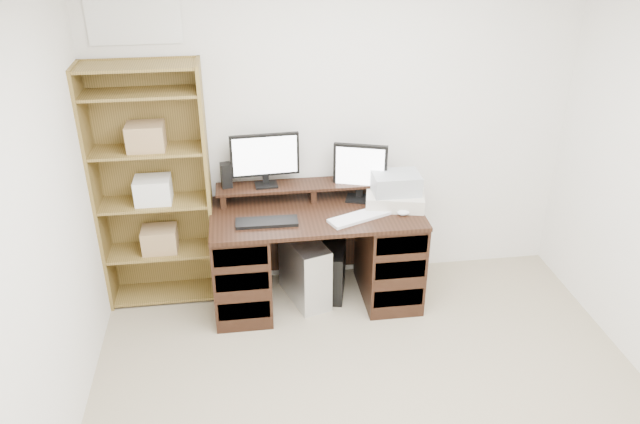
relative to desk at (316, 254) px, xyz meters
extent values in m
cube|color=white|center=(0.22, 0.37, 0.86)|extent=(3.50, 0.02, 2.50)
cube|color=white|center=(-1.13, 0.35, 1.69)|extent=(0.60, 0.01, 0.40)
cube|color=black|center=(0.00, -0.01, 0.35)|extent=(1.50, 0.70, 0.03)
cube|color=black|center=(-0.55, -0.01, -0.03)|extent=(0.40, 0.66, 0.72)
cube|color=black|center=(0.55, -0.01, -0.03)|extent=(0.40, 0.66, 0.72)
cube|color=black|center=(0.00, 0.32, 0.01)|extent=(1.48, 0.02, 0.65)
cube|color=black|center=(-0.55, -0.34, -0.21)|extent=(0.36, 0.01, 0.14)
cube|color=black|center=(-0.55, -0.34, 0.03)|extent=(0.36, 0.01, 0.14)
cube|color=black|center=(-0.55, -0.34, 0.23)|extent=(0.36, 0.01, 0.14)
cube|color=black|center=(0.55, -0.34, -0.21)|extent=(0.36, 0.01, 0.14)
cube|color=black|center=(0.55, -0.34, 0.03)|extent=(0.36, 0.01, 0.14)
cube|color=black|center=(0.55, -0.34, 0.23)|extent=(0.36, 0.01, 0.14)
cube|color=black|center=(-0.65, 0.21, 0.41)|extent=(0.04, 0.20, 0.10)
cube|color=black|center=(0.00, 0.21, 0.41)|extent=(0.04, 0.20, 0.10)
cube|color=black|center=(0.65, 0.21, 0.41)|extent=(0.04, 0.20, 0.10)
cube|color=black|center=(0.00, 0.21, 0.47)|extent=(1.40, 0.22, 0.02)
cube|color=black|center=(-0.33, 0.21, 0.49)|extent=(0.17, 0.13, 0.01)
cube|color=black|center=(-0.34, 0.23, 0.54)|extent=(0.05, 0.03, 0.09)
cube|color=black|center=(-0.34, 0.23, 0.71)|extent=(0.49, 0.06, 0.31)
cube|color=white|center=(-0.33, 0.21, 0.71)|extent=(0.46, 0.03, 0.28)
cube|color=black|center=(0.34, 0.13, 0.37)|extent=(0.22, 0.19, 0.02)
cube|color=black|center=(0.34, 0.15, 0.43)|extent=(0.06, 0.05, 0.10)
cube|color=black|center=(0.34, 0.15, 0.62)|extent=(0.38, 0.16, 0.34)
cube|color=white|center=(0.34, 0.14, 0.62)|extent=(0.33, 0.11, 0.30)
cube|color=black|center=(-0.62, 0.23, 0.57)|extent=(0.09, 0.09, 0.18)
cube|color=black|center=(-0.36, -0.14, 0.37)|extent=(0.43, 0.15, 0.02)
cube|color=silver|center=(0.29, -0.15, 0.37)|extent=(0.47, 0.30, 0.02)
ellipsoid|color=silver|center=(0.60, -0.15, 0.38)|extent=(0.11, 0.09, 0.04)
cube|color=beige|center=(0.58, 0.02, 0.41)|extent=(0.47, 0.39, 0.10)
cube|color=#9EA5A9|center=(0.58, 0.02, 0.53)|extent=(0.33, 0.24, 0.14)
cube|color=silver|center=(-0.08, 0.02, -0.14)|extent=(0.36, 0.54, 0.50)
cube|color=black|center=(0.14, 0.06, -0.19)|extent=(0.26, 0.43, 0.40)
cube|color=#19FF33|center=(0.09, -0.13, -0.10)|extent=(0.01, 0.01, 0.01)
cube|color=olive|center=(-1.52, 0.19, 0.51)|extent=(0.02, 0.30, 1.80)
cube|color=olive|center=(-0.75, 0.19, 0.51)|extent=(0.02, 0.30, 1.80)
cube|color=olive|center=(-1.13, 0.33, 0.51)|extent=(0.80, 0.01, 1.80)
cube|color=olive|center=(-1.13, 0.19, -0.36)|extent=(0.75, 0.28, 0.02)
cube|color=olive|center=(-1.13, 0.19, 0.01)|extent=(0.75, 0.28, 0.02)
cube|color=olive|center=(-1.13, 0.19, 0.41)|extent=(0.75, 0.28, 0.02)
cube|color=olive|center=(-1.13, 0.19, 0.81)|extent=(0.75, 0.28, 0.02)
cube|color=olive|center=(-1.13, 0.19, 1.21)|extent=(0.75, 0.28, 0.02)
cube|color=olive|center=(-1.13, 0.19, 1.39)|extent=(0.75, 0.28, 0.02)
cube|color=#A07F54|center=(-1.13, 0.19, 0.11)|extent=(0.25, 0.20, 0.18)
cube|color=white|center=(-1.13, 0.19, 0.51)|extent=(0.25, 0.20, 0.18)
cube|color=#A07F54|center=(-1.13, 0.19, 0.91)|extent=(0.25, 0.20, 0.18)
camera|label=1|loc=(-0.51, -3.90, 2.40)|focal=35.00mm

